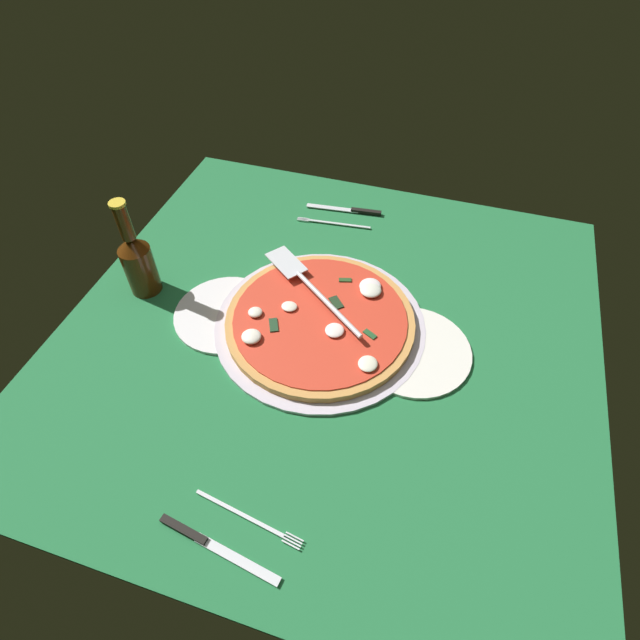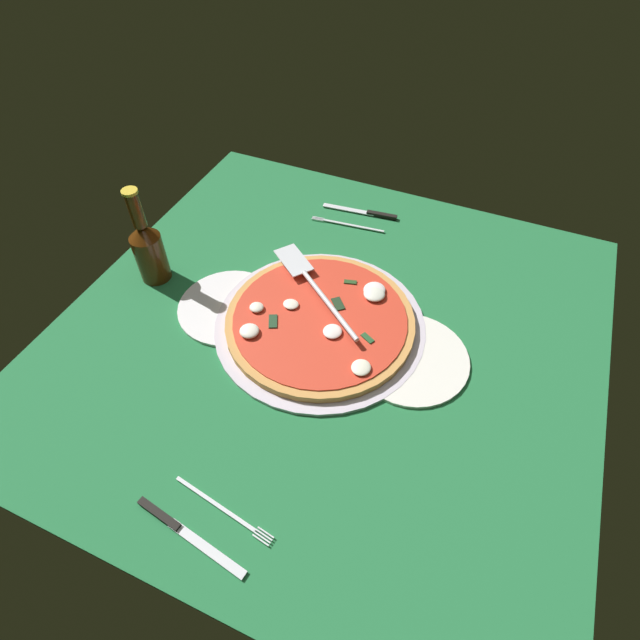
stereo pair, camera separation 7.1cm
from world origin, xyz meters
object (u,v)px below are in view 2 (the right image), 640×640
at_px(pizza, 321,320).
at_px(place_setting_near, 201,521).
at_px(dinner_plate_right, 410,360).
at_px(beer_bottle, 149,248).
at_px(dinner_plate_left, 230,307).
at_px(place_setting_far, 357,219).
at_px(pizza_server, 314,285).

relative_size(pizza, place_setting_near, 1.76).
height_order(dinner_plate_right, pizza, pizza).
bearing_deg(beer_bottle, dinner_plate_right, -0.58).
relative_size(dinner_plate_left, place_setting_far, 1.09).
relative_size(pizza, place_setting_far, 1.94).
bearing_deg(beer_bottle, place_setting_far, 47.38).
height_order(pizza, beer_bottle, beer_bottle).
bearing_deg(pizza_server, dinner_plate_right, -160.28).
xyz_separation_m(pizza, beer_bottle, (-0.40, -0.01, 0.06)).
relative_size(dinner_plate_left, pizza_server, 0.81).
bearing_deg(place_setting_near, pizza_server, 102.50).
distance_m(pizza_server, place_setting_near, 0.50).
distance_m(dinner_plate_right, place_setting_near, 0.47).
xyz_separation_m(dinner_plate_left, place_setting_far, (0.14, 0.39, -0.00)).
height_order(pizza, pizza_server, pizza_server).
xyz_separation_m(pizza, pizza_server, (-0.04, 0.06, 0.03)).
relative_size(pizza_server, place_setting_near, 1.22).
relative_size(place_setting_far, beer_bottle, 0.87).
distance_m(pizza_server, place_setting_far, 0.30).
bearing_deg(place_setting_far, pizza_server, 86.62).
xyz_separation_m(dinner_plate_left, beer_bottle, (-0.20, 0.02, 0.08)).
bearing_deg(dinner_plate_right, pizza_server, 162.19).
xyz_separation_m(dinner_plate_right, pizza_server, (-0.24, 0.08, 0.04)).
relative_size(dinner_plate_right, pizza_server, 0.85).
bearing_deg(pizza, place_setting_far, 98.67).
relative_size(pizza, beer_bottle, 1.68).
bearing_deg(pizza, place_setting_near, -91.41).
bearing_deg(place_setting_far, dinner_plate_right, 117.77).
relative_size(place_setting_near, place_setting_far, 1.10).
height_order(dinner_plate_left, pizza, pizza).
xyz_separation_m(dinner_plate_left, pizza_server, (0.15, 0.09, 0.04)).
relative_size(dinner_plate_left, place_setting_near, 0.99).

